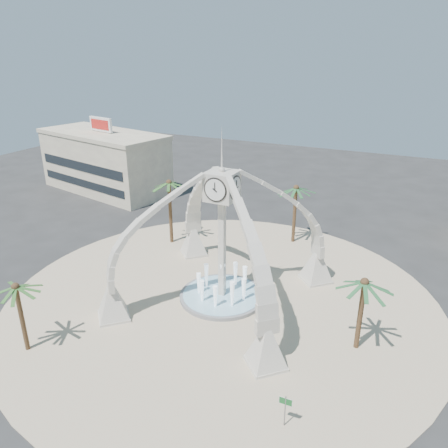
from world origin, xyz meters
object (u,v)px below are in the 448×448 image
at_px(street_sign, 285,405).
at_px(palm_west, 169,184).
at_px(palm_east, 365,283).
at_px(palm_north, 296,189).
at_px(clock_tower, 222,235).
at_px(palm_south, 16,288).
at_px(fountain, 222,295).

bearing_deg(street_sign, palm_west, 134.52).
bearing_deg(palm_east, palm_north, 121.56).
xyz_separation_m(clock_tower, palm_east, (12.74, -2.01, -0.69)).
bearing_deg(palm_west, palm_south, -88.04).
bearing_deg(street_sign, palm_east, 73.74).
distance_m(fountain, palm_west, 15.86).
bearing_deg(fountain, palm_east, -8.96).
xyz_separation_m(clock_tower, street_sign, (10.11, -11.85, -4.81)).
xyz_separation_m(palm_west, palm_south, (0.76, -22.24, -1.88)).
height_order(palm_west, palm_south, palm_west).
relative_size(palm_north, street_sign, 3.26).
relative_size(palm_east, street_sign, 2.83).
distance_m(clock_tower, fountain, 6.20).
relative_size(palm_west, palm_north, 1.09).
bearing_deg(clock_tower, palm_east, -8.96).
height_order(palm_north, palm_south, palm_north).
bearing_deg(palm_north, palm_west, -153.51).
distance_m(clock_tower, palm_north, 15.49).
xyz_separation_m(fountain, street_sign, (10.11, -11.85, 1.39)).
xyz_separation_m(clock_tower, fountain, (0.00, 0.00, -6.20)).
height_order(palm_east, palm_west, palm_west).
height_order(clock_tower, palm_east, clock_tower).
xyz_separation_m(palm_south, street_sign, (20.47, 1.62, -3.86)).
bearing_deg(clock_tower, fountain, 90.00).
distance_m(palm_west, street_sign, 30.15).
distance_m(fountain, palm_north, 16.78).
bearing_deg(palm_east, palm_south, -153.60).
xyz_separation_m(palm_west, street_sign, (21.23, -20.62, -5.74)).
relative_size(palm_east, palm_south, 1.05).
distance_m(fountain, palm_east, 14.02).
xyz_separation_m(palm_east, palm_south, (-23.10, -11.47, -0.25)).
bearing_deg(clock_tower, street_sign, -49.52).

